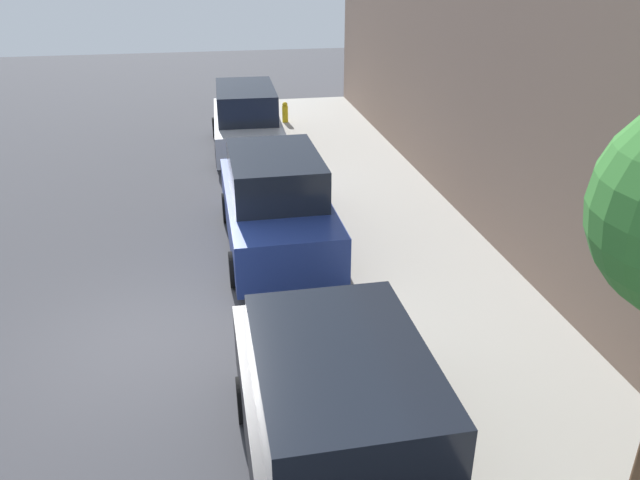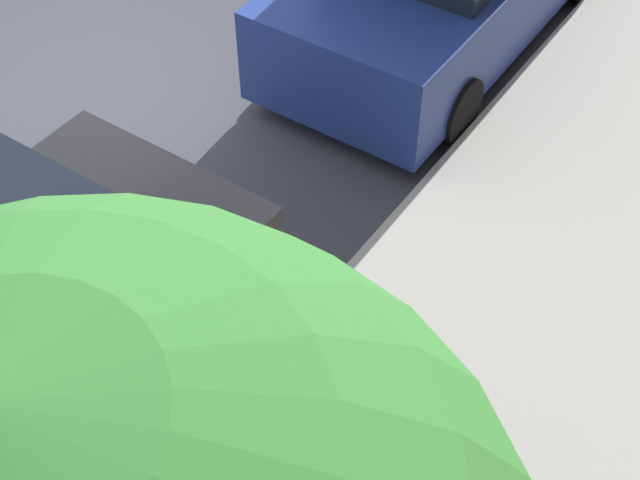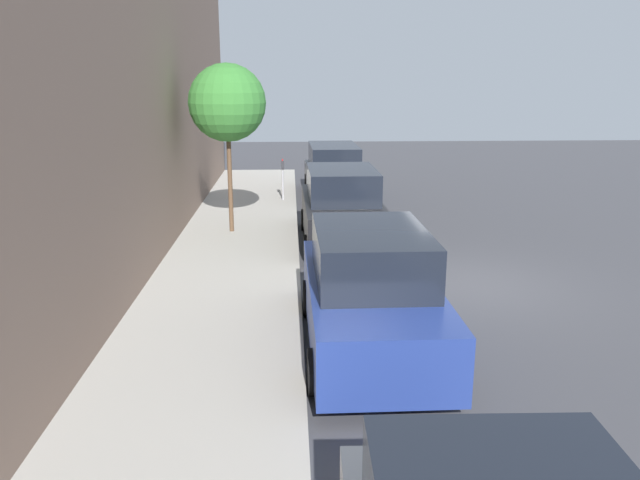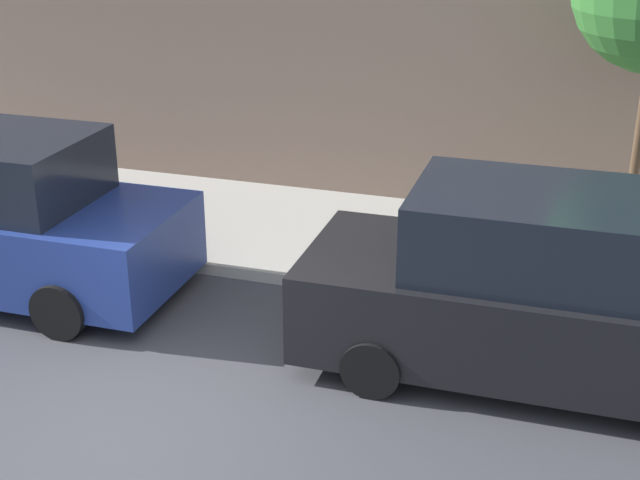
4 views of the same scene
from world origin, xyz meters
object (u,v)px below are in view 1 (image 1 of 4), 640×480
Objects in this scene: parked_suv_second at (341,433)px; parked_suv_third at (276,204)px; parked_minivan_fourth at (247,120)px; fire_hydrant at (285,112)px.

parked_suv_second is 6.58m from parked_suv_third.
parked_minivan_fourth is (-0.06, 6.88, -0.01)m from parked_suv_third.
parked_minivan_fourth is 7.17× the size of fire_hydrant.
parked_suv_second is 0.97× the size of parked_minivan_fourth.
fire_hydrant is (1.48, 2.51, -0.43)m from parked_minivan_fourth.
parked_suv_second is at bearing -90.09° from parked_minivan_fourth.
parked_suv_third is at bearing -98.57° from fire_hydrant.
parked_suv_third is (0.08, 6.58, -0.00)m from parked_suv_second.
parked_suv_third is 9.50m from fire_hydrant.
parked_suv_third is 0.97× the size of parked_minivan_fourth.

